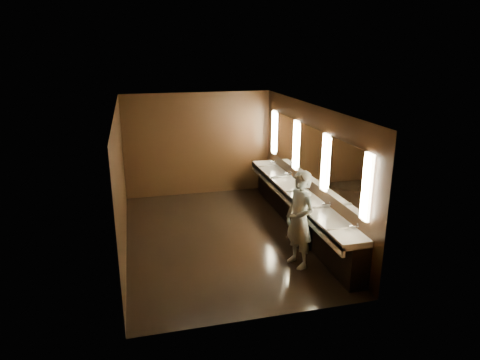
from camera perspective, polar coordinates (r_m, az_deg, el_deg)
name	(u,v)px	position (r m, az deg, el deg)	size (l,w,h in m)	color
floor	(221,237)	(9.39, -2.53, -7.56)	(6.00, 6.00, 0.00)	black
ceiling	(219,108)	(8.58, -2.78, 9.62)	(4.00, 6.00, 0.02)	#2D2D2B
wall_back	(198,144)	(11.75, -5.60, 4.76)	(4.00, 0.02, 2.80)	black
wall_front	(262,234)	(6.16, 3.01, -7.24)	(4.00, 0.02, 2.80)	black
wall_left	(121,182)	(8.73, -15.61, -0.31)	(0.02, 6.00, 2.80)	black
wall_right	(310,169)	(9.47, 9.30, 1.49)	(0.02, 6.00, 2.80)	black
sink_counter	(299,208)	(9.68, 7.91, -3.74)	(0.55, 5.40, 1.01)	black
mirror_band	(310,153)	(9.37, 9.29, 3.54)	(0.06, 5.03, 1.15)	#FFEEBE
person	(300,220)	(7.95, 7.97, -5.27)	(0.67, 0.44, 1.84)	#8CB4D1
trash_bin	(306,235)	(8.91, 8.73, -7.30)	(0.35, 0.35, 0.54)	black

